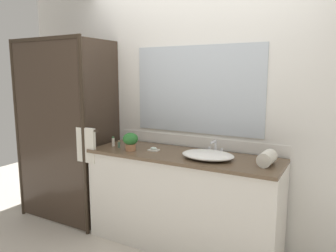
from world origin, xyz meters
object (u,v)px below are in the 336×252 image
object	(u,v)px
sink_basin	(208,155)
amenity_bottle_lotion	(131,139)
faucet	(215,149)
amenity_bottle_conditioner	(113,142)
rolled_towel_near_edge	(267,158)
amenity_bottle_shampoo	(119,144)
potted_plant	(130,141)
soap_dish	(154,149)

from	to	relation	value
sink_basin	amenity_bottle_lotion	size ratio (longest dim) A/B	6.18
faucet	amenity_bottle_conditioner	xyz separation A→B (m)	(-1.03, -0.18, 0.00)
amenity_bottle_lotion	rolled_towel_near_edge	bearing A→B (deg)	-7.20
faucet	sink_basin	bearing A→B (deg)	-90.00
amenity_bottle_shampoo	rolled_towel_near_edge	size ratio (longest dim) A/B	0.35
sink_basin	amenity_bottle_lotion	distance (m)	1.00
amenity_bottle_conditioner	amenity_bottle_shampoo	size ratio (longest dim) A/B	1.33
amenity_bottle_lotion	sink_basin	bearing A→B (deg)	-12.72
potted_plant	amenity_bottle_lotion	xyz separation A→B (m)	(-0.21, 0.29, -0.06)
faucet	rolled_towel_near_edge	world-z (taller)	faucet
faucet	amenity_bottle_lotion	xyz separation A→B (m)	(-0.97, 0.04, -0.01)
sink_basin	faucet	xyz separation A→B (m)	(0.00, 0.18, 0.01)
amenity_bottle_lotion	amenity_bottle_shampoo	world-z (taller)	amenity_bottle_lotion
amenity_bottle_lotion	amenity_bottle_shampoo	distance (m)	0.26
amenity_bottle_conditioner	sink_basin	bearing A→B (deg)	0.07
potted_plant	amenity_bottle_lotion	bearing A→B (deg)	125.29
amenity_bottle_conditioner	amenity_bottle_shampoo	xyz separation A→B (m)	(0.10, -0.04, -0.01)
sink_basin	rolled_towel_near_edge	distance (m)	0.50
sink_basin	amenity_bottle_lotion	xyz separation A→B (m)	(-0.97, 0.22, 0.00)
soap_dish	amenity_bottle_conditioner	distance (m)	0.47
amenity_bottle_lotion	faucet	bearing A→B (deg)	-2.40
sink_basin	amenity_bottle_shampoo	world-z (taller)	amenity_bottle_shampoo
sink_basin	amenity_bottle_conditioner	size ratio (longest dim) A/B	4.76
faucet	amenity_bottle_conditioner	size ratio (longest dim) A/B	1.74
rolled_towel_near_edge	amenity_bottle_conditioner	bearing A→B (deg)	-178.65
potted_plant	soap_dish	bearing A→B (deg)	24.92
potted_plant	amenity_bottle_conditioner	distance (m)	0.28
sink_basin	faucet	size ratio (longest dim) A/B	2.74
amenity_bottle_shampoo	sink_basin	bearing A→B (deg)	2.40
faucet	rolled_towel_near_edge	size ratio (longest dim) A/B	0.81
faucet	soap_dish	bearing A→B (deg)	-164.34
sink_basin	amenity_bottle_conditioner	distance (m)	1.03
amenity_bottle_conditioner	rolled_towel_near_edge	size ratio (longest dim) A/B	0.47
amenity_bottle_conditioner	soap_dish	bearing A→B (deg)	2.74
faucet	amenity_bottle_lotion	world-z (taller)	faucet
sink_basin	potted_plant	bearing A→B (deg)	-174.54
potted_plant	amenity_bottle_shampoo	world-z (taller)	potted_plant
soap_dish	amenity_bottle_conditioner	size ratio (longest dim) A/B	1.02
amenity_bottle_lotion	rolled_towel_near_edge	xyz separation A→B (m)	(1.47, -0.19, 0.02)
rolled_towel_near_edge	amenity_bottle_lotion	bearing A→B (deg)	172.80
sink_basin	amenity_bottle_conditioner	xyz separation A→B (m)	(-1.03, -0.00, 0.01)
sink_basin	faucet	bearing A→B (deg)	90.00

